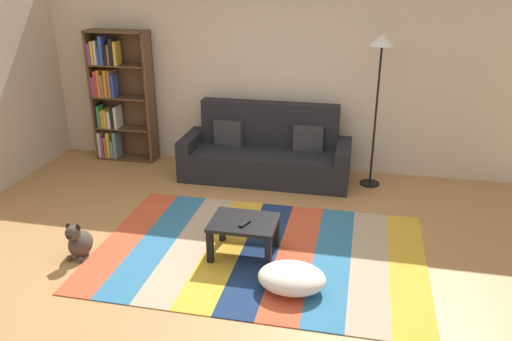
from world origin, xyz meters
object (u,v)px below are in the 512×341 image
at_px(dog, 79,242).
at_px(tv_remote, 245,224).
at_px(bookshelf, 115,96).
at_px(pouf, 292,278).
at_px(coffee_table, 244,227).
at_px(couch, 266,154).
at_px(standing_lamp, 381,61).

height_order(dog, tv_remote, tv_remote).
bearing_deg(dog, bookshelf, 107.81).
bearing_deg(pouf, tv_remote, 140.84).
bearing_deg(bookshelf, pouf, -43.22).
bearing_deg(bookshelf, coffee_table, -43.42).
height_order(couch, tv_remote, couch).
height_order(couch, coffee_table, couch).
xyz_separation_m(coffee_table, standing_lamp, (1.23, 2.10, 1.33)).
bearing_deg(couch, coffee_table, -85.00).
distance_m(coffee_table, standing_lamp, 2.77).
bearing_deg(tv_remote, coffee_table, 131.00).
bearing_deg(pouf, couch, 106.03).
bearing_deg(standing_lamp, tv_remote, -118.90).
distance_m(standing_lamp, tv_remote, 2.78).
distance_m(coffee_table, tv_remote, 0.11).
bearing_deg(standing_lamp, couch, -178.52).
relative_size(bookshelf, tv_remote, 12.60).
bearing_deg(dog, couch, 59.71).
height_order(coffee_table, standing_lamp, standing_lamp).
xyz_separation_m(bookshelf, coffee_table, (2.48, -2.35, -0.64)).
xyz_separation_m(dog, tv_remote, (1.63, 0.30, 0.23)).
distance_m(pouf, standing_lamp, 3.09).
distance_m(bookshelf, pouf, 4.25).
bearing_deg(tv_remote, pouf, -17.30).
distance_m(couch, standing_lamp, 1.92).
height_order(couch, standing_lamp, standing_lamp).
bearing_deg(dog, coffee_table, 13.13).
relative_size(couch, pouf, 3.69).
bearing_deg(tv_remote, bookshelf, 157.84).
bearing_deg(standing_lamp, coffee_table, -120.29).
height_order(bookshelf, pouf, bookshelf).
xyz_separation_m(pouf, standing_lamp, (0.67, 2.61, 1.51)).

